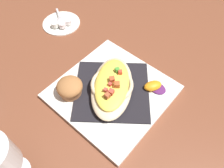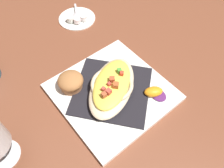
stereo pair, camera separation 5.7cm
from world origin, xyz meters
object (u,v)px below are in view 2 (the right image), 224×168
object	(u,v)px
square_plate	(112,92)
creamer_cup_2	(83,18)
creamer_saucer	(77,18)
spoon	(77,15)
gratin_dish	(112,85)
creamer_cup_0	(70,19)
orange_garnish	(155,92)
creamer_cup_1	(77,20)
muffin	(71,82)

from	to	relation	value
square_plate	creamer_cup_2	xyz separation A→B (m)	(0.06, 0.31, 0.01)
creamer_saucer	spoon	world-z (taller)	spoon
gratin_dish	spoon	world-z (taller)	gratin_dish
square_plate	spoon	xyz separation A→B (m)	(0.04, 0.34, 0.01)
square_plate	creamer_cup_0	xyz separation A→B (m)	(0.01, 0.33, 0.01)
creamer_saucer	spoon	size ratio (longest dim) A/B	1.42
gratin_dish	creamer_cup_2	size ratio (longest dim) A/B	9.08
spoon	creamer_cup_0	world-z (taller)	creamer_cup_0
creamer_cup_2	orange_garnish	bearing A→B (deg)	-84.58
spoon	orange_garnish	bearing A→B (deg)	-82.89
orange_garnish	creamer_cup_2	xyz separation A→B (m)	(-0.04, 0.38, -0.01)
creamer_cup_0	creamer_cup_1	bearing A→B (deg)	-44.39
muffin	creamer_cup_2	xyz separation A→B (m)	(0.15, 0.25, -0.02)
gratin_dish	creamer_cup_1	bearing A→B (deg)	84.19
creamer_saucer	creamer_cup_0	xyz separation A→B (m)	(-0.03, -0.01, 0.01)
creamer_saucer	creamer_cup_2	size ratio (longest dim) A/B	5.38
orange_garnish	spoon	size ratio (longest dim) A/B	0.66
square_plate	orange_garnish	bearing A→B (deg)	-34.33
creamer_saucer	creamer_cup_1	world-z (taller)	creamer_cup_1
square_plate	muffin	distance (m)	0.11
spoon	creamer_saucer	bearing A→B (deg)	-108.61
gratin_dish	creamer_cup_1	distance (m)	0.31
creamer_saucer	creamer_cup_0	world-z (taller)	creamer_cup_0
creamer_saucer	spoon	xyz separation A→B (m)	(0.00, 0.00, 0.01)
spoon	creamer_cup_1	distance (m)	0.03
square_plate	orange_garnish	world-z (taller)	orange_garnish
gratin_dish	orange_garnish	bearing A→B (deg)	-34.26
creamer_cup_1	creamer_cup_2	world-z (taller)	same
creamer_saucer	creamer_cup_0	bearing A→B (deg)	-160.17
orange_garnish	creamer_saucer	bearing A→B (deg)	97.32
creamer_saucer	gratin_dish	bearing A→B (deg)	-96.89
muffin	creamer_saucer	bearing A→B (deg)	64.77
square_plate	muffin	bearing A→B (deg)	145.98
muffin	square_plate	bearing A→B (deg)	-34.02
square_plate	creamer_cup_2	bearing A→B (deg)	79.78
muffin	creamer_cup_1	world-z (taller)	muffin
square_plate	orange_garnish	distance (m)	0.11
muffin	orange_garnish	xyz separation A→B (m)	(0.18, -0.12, -0.02)
spoon	creamer_cup_2	world-z (taller)	creamer_cup_2
orange_garnish	creamer_cup_0	world-z (taller)	orange_garnish
orange_garnish	creamer_cup_2	world-z (taller)	orange_garnish
spoon	creamer_cup_0	xyz separation A→B (m)	(-0.03, -0.01, 0.00)
square_plate	muffin	size ratio (longest dim) A/B	4.13
gratin_dish	muffin	bearing A→B (deg)	145.91
gratin_dish	creamer_cup_2	xyz separation A→B (m)	(0.06, 0.31, -0.02)
muffin	creamer_saucer	size ratio (longest dim) A/B	0.52
creamer_cup_0	orange_garnish	bearing A→B (deg)	-78.62
muffin	creamer_cup_0	xyz separation A→B (m)	(0.10, 0.27, -0.02)
creamer_saucer	creamer_cup_2	distance (m)	0.03
gratin_dish	creamer_cup_0	xyz separation A→B (m)	(0.01, 0.33, -0.02)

